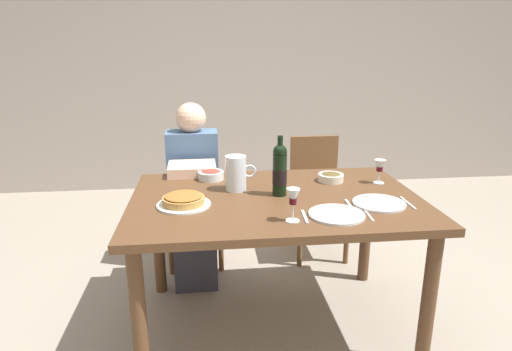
% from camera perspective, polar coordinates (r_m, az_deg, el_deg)
% --- Properties ---
extents(ground_plane, '(8.00, 8.00, 0.00)m').
position_cam_1_polar(ground_plane, '(2.64, 2.38, -18.57)').
color(ground_plane, gray).
extents(back_wall, '(8.00, 0.10, 2.80)m').
position_cam_1_polar(back_wall, '(4.76, -2.36, 15.20)').
color(back_wall, '#A3998E').
rests_on(back_wall, ground).
extents(dining_table, '(1.50, 1.00, 0.76)m').
position_cam_1_polar(dining_table, '(2.32, 2.57, -4.97)').
color(dining_table, brown).
rests_on(dining_table, ground).
extents(wine_bottle, '(0.08, 0.08, 0.32)m').
position_cam_1_polar(wine_bottle, '(2.28, 3.11, 0.72)').
color(wine_bottle, black).
rests_on(wine_bottle, dining_table).
extents(water_pitcher, '(0.17, 0.11, 0.19)m').
position_cam_1_polar(water_pitcher, '(2.37, -2.62, 0.04)').
color(water_pitcher, silver).
rests_on(water_pitcher, dining_table).
extents(baked_tart, '(0.27, 0.27, 0.06)m').
position_cam_1_polar(baked_tart, '(2.18, -9.41, -3.21)').
color(baked_tart, silver).
rests_on(baked_tart, dining_table).
extents(salad_bowl, '(0.15, 0.15, 0.06)m').
position_cam_1_polar(salad_bowl, '(2.59, -5.89, 0.13)').
color(salad_bowl, silver).
rests_on(salad_bowl, dining_table).
extents(olive_bowl, '(0.15, 0.15, 0.05)m').
position_cam_1_polar(olive_bowl, '(2.57, 9.71, -0.17)').
color(olive_bowl, silver).
rests_on(olive_bowl, dining_table).
extents(wine_glass_left_diner, '(0.06, 0.06, 0.15)m').
position_cam_1_polar(wine_glass_left_diner, '(1.95, 4.85, -3.01)').
color(wine_glass_left_diner, silver).
rests_on(wine_glass_left_diner, dining_table).
extents(wine_glass_right_diner, '(0.07, 0.07, 0.14)m').
position_cam_1_polar(wine_glass_right_diner, '(2.58, 15.81, 1.08)').
color(wine_glass_right_diner, silver).
rests_on(wine_glass_right_diner, dining_table).
extents(dinner_plate_left_setting, '(0.26, 0.26, 0.01)m').
position_cam_1_polar(dinner_plate_left_setting, '(2.26, 15.72, -3.50)').
color(dinner_plate_left_setting, silver).
rests_on(dinner_plate_left_setting, dining_table).
extents(dinner_plate_right_setting, '(0.26, 0.26, 0.01)m').
position_cam_1_polar(dinner_plate_right_setting, '(2.07, 10.44, -5.02)').
color(dinner_plate_right_setting, silver).
rests_on(dinner_plate_right_setting, dining_table).
extents(fork_left_setting, '(0.02, 0.16, 0.00)m').
position_cam_1_polar(fork_left_setting, '(2.21, 12.10, -3.79)').
color(fork_left_setting, silver).
rests_on(fork_left_setting, dining_table).
extents(knife_left_setting, '(0.01, 0.18, 0.00)m').
position_cam_1_polar(knife_left_setting, '(2.32, 19.15, -3.37)').
color(knife_left_setting, silver).
rests_on(knife_left_setting, dining_table).
extents(knife_right_setting, '(0.02, 0.18, 0.00)m').
position_cam_1_polar(knife_right_setting, '(2.12, 14.34, -4.86)').
color(knife_right_setting, silver).
rests_on(knife_right_setting, dining_table).
extents(spoon_right_setting, '(0.03, 0.16, 0.00)m').
position_cam_1_polar(spoon_right_setting, '(2.04, 6.37, -5.34)').
color(spoon_right_setting, silver).
rests_on(spoon_right_setting, dining_table).
extents(chair_left, '(0.41, 0.41, 0.87)m').
position_cam_1_polar(chair_left, '(3.19, -8.02, -2.27)').
color(chair_left, brown).
rests_on(chair_left, ground).
extents(diner_left, '(0.34, 0.51, 1.16)m').
position_cam_1_polar(diner_left, '(2.92, -8.15, -1.54)').
color(diner_left, '#4C6B93').
rests_on(diner_left, ground).
extents(chair_right, '(0.40, 0.40, 0.87)m').
position_cam_1_polar(chair_right, '(3.29, 7.86, -1.64)').
color(chair_right, brown).
rests_on(chair_right, ground).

